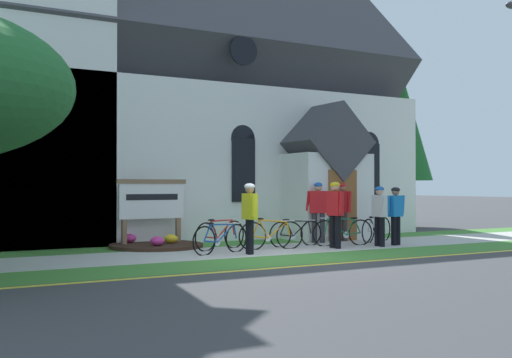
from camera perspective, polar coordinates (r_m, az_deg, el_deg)
name	(u,v)px	position (r m, az deg, el deg)	size (l,w,h in m)	color
ground	(204,243)	(17.54, -4.81, -5.96)	(140.00, 140.00, 0.00)	#3D3D3F
sidewalk_slab	(291,248)	(16.00, 3.32, -6.46)	(32.00, 2.44, 0.01)	#B7B5AD
grass_verge	(339,256)	(14.30, 7.75, -7.15)	(32.00, 1.70, 0.01)	#427F33
church_lawn	(255,242)	(17.69, -0.09, -5.91)	(24.00, 1.50, 0.01)	#427F33
curb_paint_stripe	(367,261)	(13.51, 10.29, -7.53)	(28.00, 0.16, 0.01)	yellow
church_building	(176,108)	(22.33, -7.42, 6.54)	(14.22, 11.27, 11.89)	white
church_sign	(152,202)	(16.71, -9.67, -2.10)	(1.95, 0.20, 1.80)	#7F6047
flower_bed	(156,245)	(16.43, -9.29, -6.06)	(2.45, 2.45, 0.34)	#382319
bicycle_orange	(220,238)	(14.73, -3.33, -5.54)	(1.68, 0.55, 0.78)	black
bicycle_red	(343,232)	(16.85, 8.09, -4.90)	(1.76, 0.37, 0.79)	black
bicycle_blue	(271,235)	(15.69, 1.40, -5.20)	(1.72, 0.36, 0.84)	black
bicycle_yellow	(220,235)	(15.68, -3.36, -5.19)	(1.68, 0.65, 0.81)	black
bicycle_black	(376,229)	(18.16, 11.14, -4.61)	(1.60, 0.69, 0.78)	black
bicycle_white	(296,233)	(16.55, 3.70, -5.03)	(1.70, 0.12, 0.76)	black
cyclist_in_red_jersey	(335,209)	(16.02, 7.37, -2.80)	(0.28, 0.71, 1.73)	black
cyclist_in_yellow_jersey	(380,212)	(16.71, 11.42, -2.99)	(0.28, 0.75, 1.62)	black
cyclist_in_green_jersey	(342,207)	(18.20, 8.03, -2.58)	(0.33, 0.73, 1.71)	#2D2D33
cyclist_in_orange_jersey	(318,207)	(17.53, 5.82, -2.62)	(0.50, 0.57, 1.73)	#2D2D33
cyclist_in_white_jersey	(250,213)	(14.50, -0.59, -3.15)	(0.28, 0.74, 1.69)	black
cyclist_in_blue_jersey	(396,212)	(17.17, 12.86, -2.98)	(0.64, 0.30, 1.59)	black
roadside_conifer	(395,114)	(25.40, 12.79, 5.88)	(2.94, 2.94, 7.20)	#4C3823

